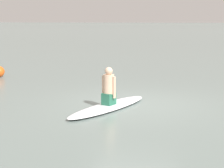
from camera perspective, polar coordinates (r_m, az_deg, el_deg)
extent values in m
plane|color=slate|center=(10.89, 3.34, -2.99)|extent=(400.00, 400.00, 0.00)
ellipsoid|color=white|center=(10.33, -0.48, -3.34)|extent=(3.31, 1.98, 0.11)
cube|color=#26664C|center=(10.28, -0.48, -2.19)|extent=(0.41, 0.38, 0.31)
cylinder|color=#D6AD8E|center=(10.21, -0.48, -0.03)|extent=(0.38, 0.38, 0.52)
sphere|color=#D6AD8E|center=(10.16, -0.48, 1.93)|extent=(0.21, 0.21, 0.21)
cylinder|color=#D6AD8E|center=(10.12, 0.33, -0.50)|extent=(0.11, 0.11, 0.57)
cylinder|color=#D6AD8E|center=(10.32, -1.28, -0.30)|extent=(0.11, 0.11, 0.57)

